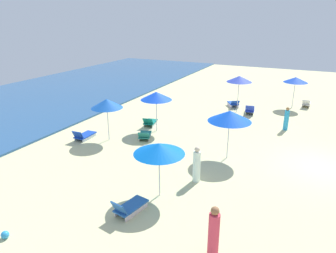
{
  "coord_description": "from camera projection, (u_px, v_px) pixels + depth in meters",
  "views": [
    {
      "loc": [
        -15.25,
        0.88,
        6.88
      ],
      "look_at": [
        -0.61,
        7.92,
        1.07
      ],
      "focal_mm": 33.16,
      "sensor_mm": 36.0,
      "label": 1
    }
  ],
  "objects": [
    {
      "name": "beachgoer_2",
      "position": [
        214.0,
        233.0,
        9.18
      ],
      "size": [
        0.48,
        0.48,
        1.72
      ],
      "rotation": [
        0.0,
        0.0,
        2.44
      ],
      "color": "#DB3C54",
      "rests_on": "ground_plane"
    },
    {
      "name": "lounge_chair_5_0",
      "position": [
        150.0,
        122.0,
        20.5
      ],
      "size": [
        1.4,
        0.9,
        0.68
      ],
      "rotation": [
        0.0,
        0.0,
        1.76
      ],
      "color": "silver",
      "rests_on": "ground_plane"
    },
    {
      "name": "umbrella_4",
      "position": [
        296.0,
        80.0,
        23.87
      ],
      "size": [
        1.81,
        1.81,
        2.43
      ],
      "color": "silver",
      "rests_on": "ground_plane"
    },
    {
      "name": "beachgoer_0",
      "position": [
        197.0,
        165.0,
        13.43
      ],
      "size": [
        0.38,
        0.38,
        1.64
      ],
      "rotation": [
        0.0,
        0.0,
        4.88
      ],
      "color": "white",
      "rests_on": "ground_plane"
    },
    {
      "name": "lounge_chair_3_0",
      "position": [
        84.0,
        135.0,
        18.28
      ],
      "size": [
        1.45,
        0.7,
        0.67
      ],
      "rotation": [
        0.0,
        0.0,
        1.59
      ],
      "color": "silver",
      "rests_on": "ground_plane"
    },
    {
      "name": "umbrella_2",
      "position": [
        239.0,
        79.0,
        22.74
      ],
      "size": [
        1.86,
        1.86,
        2.73
      ],
      "color": "silver",
      "rests_on": "ground_plane"
    },
    {
      "name": "lounge_chair_1_0",
      "position": [
        129.0,
        207.0,
        11.39
      ],
      "size": [
        1.51,
        0.86,
        0.73
      ],
      "rotation": [
        0.0,
        0.0,
        1.38
      ],
      "color": "silver",
      "rests_on": "ground_plane"
    },
    {
      "name": "ocean",
      "position": [
        3.0,
        109.0,
        24.05
      ],
      "size": [
        60.0,
        15.06,
        0.12
      ],
      "primitive_type": "cube",
      "color": "#285384",
      "rests_on": "ground_plane"
    },
    {
      "name": "umbrella_1",
      "position": [
        159.0,
        149.0,
        11.92
      ],
      "size": [
        2.02,
        2.02,
        2.29
      ],
      "color": "silver",
      "rests_on": "ground_plane"
    },
    {
      "name": "umbrella_0",
      "position": [
        230.0,
        116.0,
        15.18
      ],
      "size": [
        2.15,
        2.15,
        2.52
      ],
      "color": "silver",
      "rests_on": "ground_plane"
    },
    {
      "name": "lounge_chair_4_0",
      "position": [
        306.0,
        104.0,
        24.8
      ],
      "size": [
        1.42,
        0.65,
        0.67
      ],
      "rotation": [
        0.0,
        0.0,
        1.51
      ],
      "color": "silver",
      "rests_on": "ground_plane"
    },
    {
      "name": "lounge_chair_2_1",
      "position": [
        250.0,
        110.0,
        22.98
      ],
      "size": [
        1.47,
        0.85,
        0.79
      ],
      "rotation": [
        0.0,
        0.0,
        1.74
      ],
      "color": "silver",
      "rests_on": "ground_plane"
    },
    {
      "name": "lounge_chair_5_1",
      "position": [
        145.0,
        135.0,
        18.32
      ],
      "size": [
        1.52,
        1.13,
        0.62
      ],
      "rotation": [
        0.0,
        0.0,
        1.96
      ],
      "color": "silver",
      "rests_on": "ground_plane"
    },
    {
      "name": "ground_plane",
      "position": [
        322.0,
        168.0,
        14.9
      ],
      "size": [
        60.0,
        60.0,
        0.0
      ],
      "primitive_type": "plane",
      "color": "beige"
    },
    {
      "name": "beach_ball_0",
      "position": [
        5.0,
        235.0,
        10.13
      ],
      "size": [
        0.26,
        0.26,
        0.26
      ],
      "primitive_type": "sphere",
      "color": "#2990CF",
      "rests_on": "ground_plane"
    },
    {
      "name": "beachgoer_1",
      "position": [
        286.0,
        119.0,
        19.6
      ],
      "size": [
        0.33,
        0.33,
        1.5
      ],
      "rotation": [
        0.0,
        0.0,
        4.86
      ],
      "color": "#2A9AD6",
      "rests_on": "ground_plane"
    },
    {
      "name": "umbrella_5",
      "position": [
        156.0,
        96.0,
        18.92
      ],
      "size": [
        1.94,
        1.94,
        2.52
      ],
      "color": "silver",
      "rests_on": "ground_plane"
    },
    {
      "name": "umbrella_3",
      "position": [
        107.0,
        104.0,
        17.51
      ],
      "size": [
        1.81,
        1.81,
        2.47
      ],
      "color": "silver",
      "rests_on": "ground_plane"
    },
    {
      "name": "lounge_chair_2_0",
      "position": [
        233.0,
        103.0,
        24.75
      ],
      "size": [
        1.4,
        1.21,
        0.64
      ],
      "rotation": [
        0.0,
        0.0,
        2.12
      ],
      "color": "silver",
      "rests_on": "ground_plane"
    }
  ]
}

